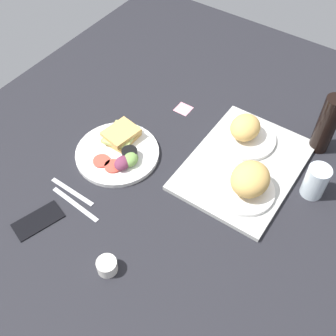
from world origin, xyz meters
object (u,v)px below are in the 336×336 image
bread_plate_far (248,182)px  sticky_note (183,109)px  cell_phone (38,220)px  serving_tray (244,165)px  fork (72,191)px  plate_with_salad (119,151)px  drinking_glass (316,181)px  soda_bottle (327,125)px  knife (75,204)px  bread_plate_near (245,132)px  espresso_cup (107,266)px

bread_plate_far → sticky_note: (-21.48, -37.06, -6.02)cm
cell_phone → sticky_note: size_ratio=2.57×
serving_tray → fork: (39.24, -39.27, -0.55)cm
plate_with_salad → drinking_glass: (-21.34, 58.99, 3.89)cm
plate_with_salad → fork: (20.66, -2.42, -1.48)cm
fork → cell_phone: (13.55, -1.04, 0.15)cm
bread_plate_far → fork: size_ratio=1.12×
soda_bottle → knife: 83.36cm
sticky_note → drinking_glass: bearing=80.1°
knife → bread_plate_far: bearing=43.1°
bread_plate_near → fork: bread_plate_near is taller
plate_with_salad → cell_phone: 34.42cm
cell_phone → bread_plate_far: bearing=151.1°
drinking_glass → cell_phone: 83.75cm
plate_with_salad → sticky_note: plate_with_salad is taller
knife → cell_phone: cell_phone is taller
bread_plate_far → soda_bottle: (-31.40, 11.05, 4.70)cm
bread_plate_near → soda_bottle: bearing=118.7°
drinking_glass → soda_bottle: soda_bottle is taller
serving_tray → sticky_note: size_ratio=8.04×
plate_with_salad → espresso_cup: 41.62cm
knife → sticky_note: (-54.39, 3.88, -0.19)cm
bread_plate_far → sticky_note: 43.26cm
bread_plate_near → plate_with_salad: bread_plate_near is taller
cell_phone → fork: bearing=-166.7°
serving_tray → drinking_glass: drinking_glass is taller
bread_plate_far → espresso_cup: bread_plate_far is taller
bread_plate_far → drinking_glass: (-12.10, 16.46, -0.46)cm
fork → cell_phone: size_ratio=1.18×
soda_bottle → espresso_cup: 81.36cm
espresso_cup → knife: 24.39cm
serving_tray → espresso_cup: (52.98, -13.45, 1.20)cm
plate_with_salad → fork: plate_with_salad is taller
bread_plate_far → bread_plate_near: bearing=-150.3°
drinking_glass → espresso_cup: 66.23cm
bread_plate_far → cell_phone: 63.53cm
bread_plate_far → espresso_cup: 47.82cm
fork → knife: 5.00cm
drinking_glass → fork: bearing=-55.6°
serving_tray → plate_with_salad: (18.57, -36.86, 0.93)cm
fork → sticky_note: 51.99cm
bread_plate_near → espresso_cup: size_ratio=3.70×
espresso_cup → bread_plate_far: bearing=156.4°
serving_tray → fork: 55.52cm
bread_plate_near → cell_phone: size_ratio=1.44×
bread_plate_far → cell_phone: bearing=-46.6°
bread_plate_far → plate_with_salad: 43.73cm
serving_tray → knife: serving_tray is taller
bread_plate_far → knife: (32.91, -40.94, -5.83)cm
bread_plate_near → drinking_glass: size_ratio=1.84×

